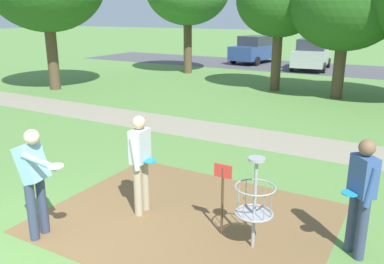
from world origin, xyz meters
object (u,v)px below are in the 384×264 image
object	(u,v)px
tree_far_center	(280,0)
parked_car_center_left	(312,54)
disc_golf_basket	(251,199)
player_throwing	(34,177)
player_foreground_watching	(140,159)
player_waiting_left	(361,192)
tree_near_left	(346,3)
parked_car_leftmost	(255,49)

from	to	relation	value
tree_far_center	parked_car_center_left	bearing A→B (deg)	92.34
disc_golf_basket	player_throwing	size ratio (longest dim) A/B	0.81
player_foreground_watching	parked_car_center_left	bearing A→B (deg)	95.81
player_throwing	player_waiting_left	bearing A→B (deg)	23.68
disc_golf_basket	player_foreground_watching	world-z (taller)	player_foreground_watching
player_foreground_watching	player_waiting_left	world-z (taller)	same
player_foreground_watching	tree_near_left	xyz separation A→B (m)	(1.01, 11.73, 2.70)
player_throwing	tree_far_center	world-z (taller)	tree_far_center
player_throwing	tree_near_left	xyz separation A→B (m)	(1.90, 13.13, 2.69)
tree_near_left	parked_car_leftmost	distance (m)	12.39
disc_golf_basket	tree_near_left	xyz separation A→B (m)	(-0.97, 11.79, 2.92)
player_throwing	parked_car_leftmost	distance (m)	23.41
disc_golf_basket	player_foreground_watching	distance (m)	2.00
player_throwing	tree_far_center	xyz separation A→B (m)	(-0.82, 13.57, 2.84)
disc_golf_basket	player_foreground_watching	xyz separation A→B (m)	(-1.99, 0.06, 0.21)
parked_car_leftmost	player_foreground_watching	bearing A→B (deg)	-73.75
player_foreground_watching	player_waiting_left	distance (m)	3.39
disc_golf_basket	tree_near_left	size ratio (longest dim) A/B	0.25
player_waiting_left	tree_near_left	world-z (taller)	tree_near_left
tree_far_center	parked_car_leftmost	size ratio (longest dim) A/B	1.23
tree_far_center	disc_golf_basket	bearing A→B (deg)	-73.17
player_foreground_watching	tree_near_left	world-z (taller)	tree_near_left
parked_car_center_left	player_waiting_left	bearing A→B (deg)	-74.53
disc_golf_basket	player_waiting_left	world-z (taller)	player_waiting_left
player_foreground_watching	tree_far_center	size ratio (longest dim) A/B	0.32
player_foreground_watching	tree_far_center	distance (m)	12.61
player_foreground_watching	parked_car_center_left	distance (m)	20.02
player_throwing	player_waiting_left	world-z (taller)	same
disc_golf_basket	tree_far_center	bearing A→B (deg)	106.83
player_throwing	parked_car_center_left	distance (m)	21.35
player_throwing	tree_far_center	size ratio (longest dim) A/B	0.32
disc_golf_basket	parked_car_leftmost	size ratio (longest dim) A/B	0.32
player_waiting_left	player_throwing	bearing A→B (deg)	-156.32
disc_golf_basket	player_waiting_left	bearing A→B (deg)	20.80
tree_near_left	parked_car_center_left	distance (m)	9.16
disc_golf_basket	player_throwing	distance (m)	3.18
player_throwing	tree_near_left	bearing A→B (deg)	81.76
player_throwing	player_waiting_left	distance (m)	4.64
player_foreground_watching	player_throwing	bearing A→B (deg)	-122.35
disc_golf_basket	parked_car_center_left	bearing A→B (deg)	101.36
disc_golf_basket	player_throwing	world-z (taller)	player_throwing
disc_golf_basket	tree_near_left	world-z (taller)	tree_near_left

